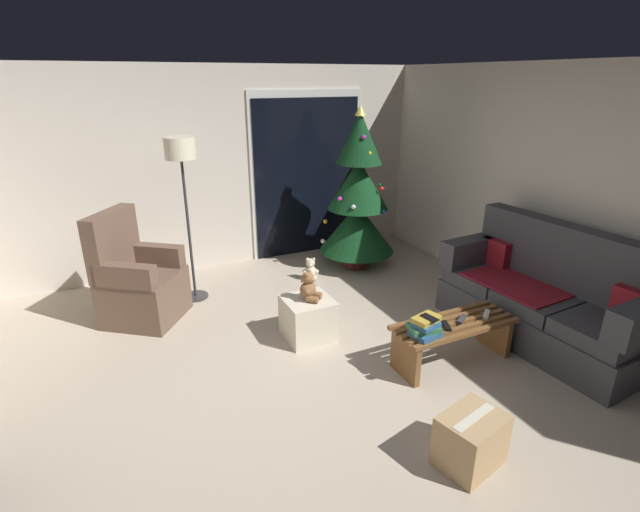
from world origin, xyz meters
name	(u,v)px	position (x,y,z in m)	size (l,w,h in m)	color
ground_plane	(313,391)	(0.00, 0.00, 0.00)	(7.00, 7.00, 0.00)	#B2A38E
wall_back	(210,170)	(0.00, 3.06, 1.25)	(5.72, 0.12, 2.50)	beige
wall_right	(586,201)	(2.86, 0.00, 1.25)	(0.12, 6.00, 2.50)	beige
patio_door_frame	(307,175)	(1.29, 2.99, 1.10)	(1.60, 0.02, 2.20)	silver
patio_door_glass	(307,178)	(1.29, 2.97, 1.05)	(1.50, 0.02, 2.10)	black
couch	(545,299)	(2.32, -0.17, 0.40)	(0.90, 1.98, 1.08)	#3D3D42
coffee_table	(453,335)	(1.27, -0.14, 0.26)	(1.10, 0.40, 0.39)	brown
remote_black	(446,326)	(1.15, -0.18, 0.40)	(0.04, 0.16, 0.02)	black
remote_white	(487,314)	(1.61, -0.16, 0.40)	(0.04, 0.16, 0.02)	silver
remote_graphite	(462,319)	(1.35, -0.14, 0.40)	(0.04, 0.16, 0.02)	#333338
book_stack	(425,327)	(0.91, -0.21, 0.47)	(0.27, 0.24, 0.16)	#285684
cell_phone	(430,318)	(0.92, -0.23, 0.56)	(0.07, 0.14, 0.01)	black
christmas_tree	(358,199)	(1.63, 2.17, 0.90)	(0.96, 0.96, 2.04)	#4C1E19
armchair	(138,282)	(-1.08, 1.88, 0.40)	(0.96, 0.96, 1.13)	brown
floor_lamp	(182,165)	(-0.49, 2.13, 1.51)	(0.32, 0.32, 1.78)	#2D2D30
ottoman	(308,318)	(0.31, 0.78, 0.20)	(0.44, 0.44, 0.40)	beige
teddy_bear_chestnut	(309,288)	(0.32, 0.77, 0.52)	(0.21, 0.21, 0.29)	brown
teddy_bear_cream_by_tree	(311,270)	(0.90, 2.02, 0.12)	(0.21, 0.21, 0.29)	beige
cardboard_box_taped_mid_floor	(471,440)	(0.61, -1.10, 0.18)	(0.47, 0.40, 0.36)	tan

